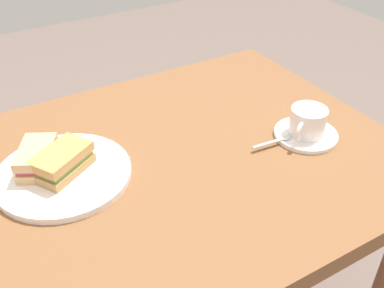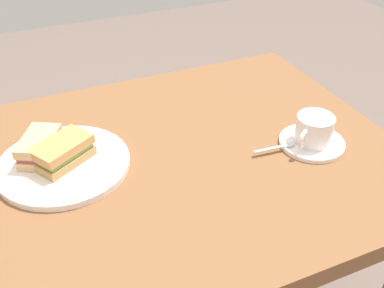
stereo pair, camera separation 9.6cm
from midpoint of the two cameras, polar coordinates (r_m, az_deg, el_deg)
dining_table at (r=1.00m, az=-4.83°, el=-7.16°), size 1.18×0.76×0.77m
sandwich_plate at (r=0.97m, az=-13.16°, el=-2.61°), size 0.27×0.27×0.01m
sandwich_front at (r=0.95m, az=-13.24°, el=-1.09°), size 0.14×0.12×0.05m
sandwich_back at (r=0.97m, az=-16.00°, el=-0.44°), size 0.11×0.13×0.05m
coffee_saucer at (r=1.05m, az=17.41°, el=0.08°), size 0.14×0.14×0.01m
coffee_cup at (r=1.03m, az=17.73°, el=1.76°), size 0.10×0.08×0.06m
spoon at (r=1.01m, az=13.94°, el=-0.38°), size 0.10×0.02×0.01m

